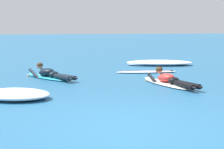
% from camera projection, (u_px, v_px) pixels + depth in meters
% --- Properties ---
extents(ground_plane, '(120.00, 120.00, 0.00)m').
position_uv_depth(ground_plane, '(74.00, 64.00, 15.94)').
color(ground_plane, '#235B84').
extents(surfer_near, '(1.11, 2.71, 0.53)m').
position_uv_depth(surfer_near, '(169.00, 81.00, 10.34)').
color(surfer_near, white).
rests_on(surfer_near, ground).
extents(surfer_far, '(1.72, 2.36, 0.55)m').
position_uv_depth(surfer_far, '(49.00, 74.00, 11.62)').
color(surfer_far, '#2DB2D1').
rests_on(surfer_far, ground).
extents(drifting_surfboard, '(2.30, 0.65, 0.16)m').
position_uv_depth(drifting_surfboard, '(147.00, 72.00, 13.12)').
color(drifting_surfboard, silver).
rests_on(drifting_surfboard, ground).
extents(whitewater_front, '(1.99, 1.70, 0.23)m').
position_uv_depth(whitewater_front, '(16.00, 94.00, 8.38)').
color(whitewater_front, white).
rests_on(whitewater_front, ground).
extents(whitewater_mid_left, '(3.08, 1.76, 0.23)m').
position_uv_depth(whitewater_mid_left, '(160.00, 63.00, 15.57)').
color(whitewater_mid_left, white).
rests_on(whitewater_mid_left, ground).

